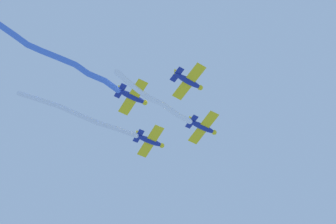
% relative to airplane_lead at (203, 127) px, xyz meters
% --- Properties ---
extents(airplane_lead, '(6.53, 5.16, 1.68)m').
position_rel_airplane_lead_xyz_m(airplane_lead, '(0.00, 0.00, 0.00)').
color(airplane_lead, navy).
extents(smoke_trail_lead, '(10.10, 11.40, 1.67)m').
position_rel_airplane_lead_xyz_m(smoke_trail_lead, '(-5.59, 7.64, -0.15)').
color(smoke_trail_lead, white).
extents(airplane_left_wing, '(6.61, 5.16, 1.68)m').
position_rel_airplane_lead_xyz_m(airplane_left_wing, '(2.35, 8.26, -0.40)').
color(airplane_left_wing, navy).
extents(smoke_trail_left_wing, '(7.85, 18.24, 2.71)m').
position_rel_airplane_lead_xyz_m(smoke_trail_left_wing, '(-2.45, 19.09, 0.16)').
color(smoke_trail_left_wing, white).
extents(airplane_right_wing, '(6.43, 5.28, 1.68)m').
position_rel_airplane_lead_xyz_m(airplane_right_wing, '(-8.26, 2.36, 0.30)').
color(airplane_right_wing, navy).
extents(airplane_slot, '(6.52, 5.18, 1.68)m').
position_rel_airplane_lead_xyz_m(airplane_slot, '(-5.91, 10.62, -0.20)').
color(airplane_slot, navy).
extents(smoke_trail_slot, '(12.51, 18.65, 2.73)m').
position_rel_airplane_lead_xyz_m(smoke_trail_slot, '(-12.96, 21.62, 0.22)').
color(smoke_trail_slot, '#4C75DB').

